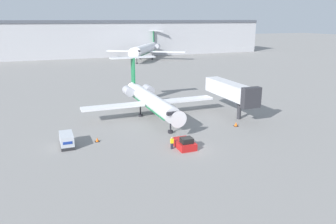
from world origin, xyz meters
The scene contains 10 objects.
ground_plane centered at (0.00, 0.00, 0.00)m, with size 600.00×600.00×0.00m, color gray.
terminal_building centered at (0.00, 120.00, 8.19)m, with size 180.00×16.80×16.32m.
airplane_main centered at (-0.11, 16.80, 3.11)m, with size 24.03×24.33×9.46m.
pushback_tug centered at (-0.47, 0.87, 0.59)m, with size 2.21×3.80×1.65m.
luggage_cart centered at (-15.23, 7.03, 0.91)m, with size 1.72×3.60×1.82m.
worker_near_tug centered at (-2.20, 1.02, 0.88)m, with size 0.40×0.24×1.68m.
traffic_cone_left centered at (-11.09, 7.36, 0.29)m, with size 0.63×0.63×0.61m.
traffic_cone_right centered at (11.09, 6.22, 0.32)m, with size 0.71×0.71×0.68m.
airplane_parked_far_left centered at (24.64, 98.20, 4.39)m, with size 30.85×32.66×11.58m.
jet_bridge centered at (13.76, 12.39, 4.45)m, with size 3.20×13.98×6.19m.
Camera 1 is at (-17.48, -36.85, 16.74)m, focal length 35.00 mm.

